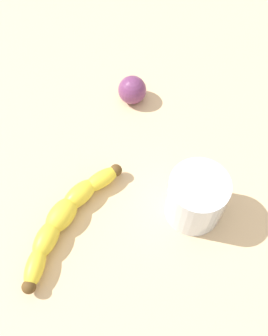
# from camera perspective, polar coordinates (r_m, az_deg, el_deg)

# --- Properties ---
(wooden_tabletop) EXTENTS (1.20, 1.20, 0.03)m
(wooden_tabletop) POSITION_cam_1_polar(r_m,az_deg,el_deg) (0.63, -10.27, -6.51)
(wooden_tabletop) COLOR #DAB789
(wooden_tabletop) RESTS_ON ground
(banana) EXTENTS (0.21, 0.12, 0.04)m
(banana) POSITION_cam_1_polar(r_m,az_deg,el_deg) (0.59, -10.03, -7.19)
(banana) COLOR yellow
(banana) RESTS_ON wooden_tabletop
(smoothie_glass) EXTENTS (0.09, 0.09, 0.09)m
(smoothie_glass) POSITION_cam_1_polar(r_m,az_deg,el_deg) (0.57, 9.09, -4.43)
(smoothie_glass) COLOR silver
(smoothie_glass) RESTS_ON wooden_tabletop
(plum_fruit) EXTENTS (0.05, 0.05, 0.05)m
(plum_fruit) POSITION_cam_1_polar(r_m,az_deg,el_deg) (0.70, -0.26, 11.41)
(plum_fruit) COLOR #6B3360
(plum_fruit) RESTS_ON wooden_tabletop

